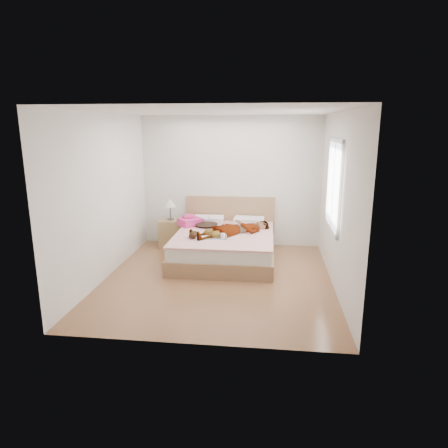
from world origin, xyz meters
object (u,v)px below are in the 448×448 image
Objects in this scene: phone at (209,218)px; magazine at (217,238)px; nightstand at (171,231)px; coffee_mug at (223,236)px; plush_toy at (193,235)px; bed at (225,244)px; towel at (190,221)px; woman at (233,227)px.

phone is 0.84m from magazine.
phone is at bearing -17.65° from nightstand.
plush_toy is (-0.52, -0.02, 0.01)m from coffee_mug.
nightstand is at bearing 125.36° from phone.
bed is 3.86× the size of towel.
phone is at bearing 134.98° from bed.
coffee_mug reaches higher than magazine.
phone is 0.74× the size of coffee_mug.
nightstand is at bearing 156.10° from towel.
nightstand is (-0.44, 0.20, -0.27)m from towel.
plush_toy is at bearing -92.75° from woman.
nightstand reaches higher than towel.
coffee_mug is at bearing -15.70° from magazine.
phone reaches higher than magazine.
bed reaches higher than phone.
bed is 16.47× the size of coffee_mug.
coffee_mug is (0.02, -0.47, 0.28)m from bed.
towel is at bearing 126.70° from magazine.
phone is (-0.50, 0.40, 0.07)m from woman.
woman is 12.62× the size of coffee_mug.
bed is 2.11× the size of nightstand.
magazine is at bearing -102.69° from bed.
coffee_mug is at bearing -87.69° from bed.
coffee_mug is at bearing -49.63° from towel.
magazine is (0.25, -0.78, -0.17)m from phone.
plush_toy is at bearing -177.33° from coffee_mug.
plush_toy is at bearing -58.45° from nightstand.
nightstand is (-1.08, 1.05, -0.19)m from magazine.
towel is at bearing 133.01° from phone.
bed is at bearing 77.31° from magazine.
coffee_mug is at bearing -42.17° from nightstand.
phone is 0.04× the size of bed.
nightstand is at bearing 121.55° from plush_toy.
nightstand is at bearing -153.54° from woman.
bed is at bearing 92.31° from coffee_mug.
magazine is (-0.25, -0.38, -0.10)m from woman.
bed is at bearing -82.01° from phone.
towel is at bearing 130.37° from coffee_mug.
nightstand reaches higher than magazine.
bed is at bearing -146.09° from woman.
phone is 0.41× the size of plush_toy.
woman is at bearing -26.54° from nightstand.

